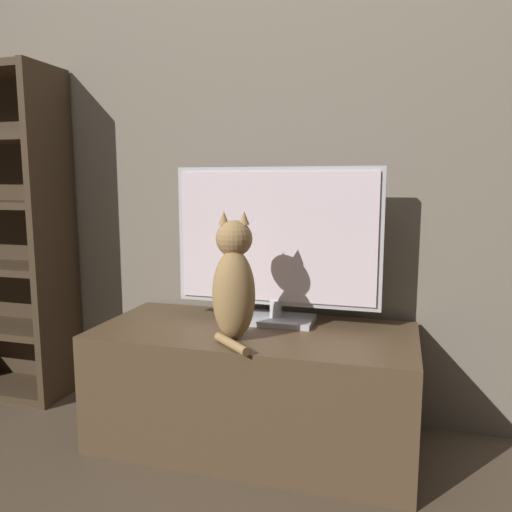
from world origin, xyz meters
TOP-DOWN VIEW (x-y plane):
  - wall_back at (0.00, 1.22)m, footprint 4.80×0.05m
  - tv_stand at (0.00, 0.92)m, footprint 1.12×0.52m
  - tv at (0.05, 1.04)m, footprint 0.76×0.17m
  - cat at (-0.03, 0.80)m, footprint 0.18×0.26m

SIDE VIEW (x-z plane):
  - tv_stand at x=0.00m, z-range 0.00..0.42m
  - cat at x=-0.03m, z-range 0.40..0.83m
  - tv at x=0.05m, z-range 0.43..1.00m
  - wall_back at x=0.00m, z-range 0.00..2.60m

